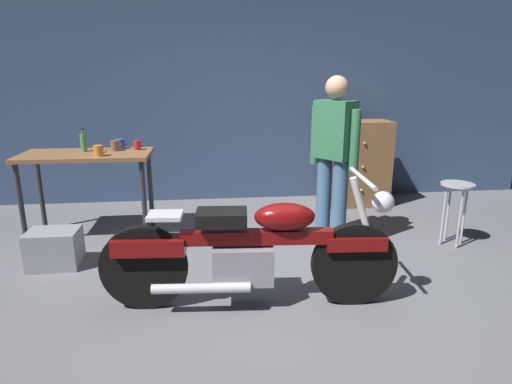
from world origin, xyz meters
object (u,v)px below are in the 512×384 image
(storage_bin, at_px, (54,249))
(mug_blue_enamel, at_px, (120,144))
(shop_stool, at_px, (456,197))
(person_standing, at_px, (334,154))
(wooden_dresser, at_px, (357,163))
(mug_brown_stoneware, at_px, (115,146))
(mug_orange_travel, at_px, (99,151))
(mug_red_diner, at_px, (137,145))
(bottle, at_px, (84,142))
(motorcycle, at_px, (252,250))

(storage_bin, height_order, mug_blue_enamel, mug_blue_enamel)
(shop_stool, bearing_deg, person_standing, 170.62)
(wooden_dresser, xyz_separation_m, mug_brown_stoneware, (-2.89, -0.73, 0.40))
(mug_orange_travel, bearing_deg, mug_red_diner, 45.42)
(mug_red_diner, bearing_deg, wooden_dresser, 14.47)
(shop_stool, height_order, wooden_dresser, wooden_dresser)
(mug_blue_enamel, bearing_deg, mug_orange_travel, -107.29)
(storage_bin, xyz_separation_m, mug_brown_stoneware, (0.43, 0.84, 0.78))
(mug_red_diner, relative_size, bottle, 0.44)
(motorcycle, xyz_separation_m, wooden_dresser, (1.62, 2.44, 0.10))
(mug_blue_enamel, distance_m, mug_orange_travel, 0.43)
(storage_bin, relative_size, mug_brown_stoneware, 3.73)
(wooden_dresser, height_order, storage_bin, wooden_dresser)
(shop_stool, height_order, mug_red_diner, mug_red_diner)
(motorcycle, bearing_deg, person_standing, 55.83)
(wooden_dresser, bearing_deg, mug_blue_enamel, -168.15)
(person_standing, distance_m, mug_blue_enamel, 2.27)
(mug_blue_enamel, height_order, mug_orange_travel, mug_orange_travel)
(shop_stool, xyz_separation_m, storage_bin, (-3.84, -0.11, -0.33))
(motorcycle, height_order, mug_blue_enamel, mug_blue_enamel)
(mug_orange_travel, xyz_separation_m, bottle, (-0.21, 0.28, 0.04))
(wooden_dresser, bearing_deg, shop_stool, -70.63)
(person_standing, distance_m, mug_red_diner, 2.06)
(mug_orange_travel, bearing_deg, mug_blue_enamel, 72.71)
(motorcycle, distance_m, mug_brown_stoneware, 2.19)
(wooden_dresser, height_order, mug_red_diner, wooden_dresser)
(storage_bin, height_order, bottle, bottle)
(motorcycle, xyz_separation_m, bottle, (-1.58, 1.71, 0.55))
(motorcycle, relative_size, mug_red_diner, 20.73)
(motorcycle, xyz_separation_m, mug_red_diner, (-1.05, 1.75, 0.50))
(shop_stool, relative_size, mug_red_diner, 6.06)
(shop_stool, distance_m, bottle, 3.82)
(mug_blue_enamel, relative_size, mug_brown_stoneware, 1.05)
(wooden_dresser, distance_m, mug_red_diner, 2.79)
(person_standing, relative_size, mug_blue_enamel, 13.47)
(storage_bin, bearing_deg, motorcycle, -27.15)
(mug_blue_enamel, xyz_separation_m, mug_brown_stoneware, (-0.03, -0.13, 0.00))
(shop_stool, relative_size, mug_blue_enamel, 5.16)
(mug_blue_enamel, xyz_separation_m, mug_orange_travel, (-0.13, -0.41, 0.00))
(storage_bin, xyz_separation_m, mug_red_diner, (0.65, 0.88, 0.78))
(wooden_dresser, bearing_deg, mug_brown_stoneware, -165.83)
(storage_bin, bearing_deg, mug_brown_stoneware, 63.07)
(mug_brown_stoneware, height_order, bottle, bottle)
(mug_orange_travel, xyz_separation_m, mug_brown_stoneware, (0.10, 0.28, -0.00))
(shop_stool, relative_size, wooden_dresser, 0.58)
(shop_stool, bearing_deg, storage_bin, -178.42)
(motorcycle, relative_size, shop_stool, 3.42)
(mug_blue_enamel, relative_size, bottle, 0.51)
(person_standing, relative_size, mug_orange_travel, 13.28)
(storage_bin, bearing_deg, mug_blue_enamel, 64.76)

